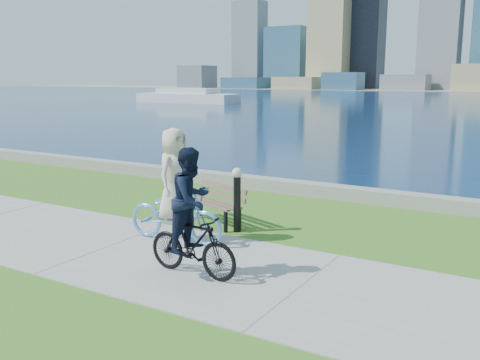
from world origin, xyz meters
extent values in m
plane|color=#326119|center=(0.00, 0.00, 0.00)|extent=(320.00, 320.00, 0.00)
cube|color=gray|center=(0.00, 0.00, 0.01)|extent=(80.00, 3.50, 0.02)
cube|color=gray|center=(0.00, 6.20, 0.17)|extent=(90.00, 0.50, 0.35)
cube|color=slate|center=(-86.37, 119.30, 3.15)|extent=(8.50, 7.88, 6.31)
cube|color=navy|center=(-71.04, 121.34, 1.51)|extent=(11.26, 10.00, 3.02)
cube|color=#92855A|center=(-55.25, 119.67, 1.60)|extent=(11.17, 8.06, 3.19)
cube|color=navy|center=(-42.95, 119.26, 2.14)|extent=(8.83, 6.62, 4.28)
cube|color=slate|center=(-28.62, 122.11, 1.87)|extent=(10.39, 6.69, 3.74)
cube|color=#92855A|center=(-13.18, 119.72, 2.97)|extent=(9.17, 6.26, 5.95)
cube|color=slate|center=(-75.31, 129.91, 12.14)|extent=(8.45, 6.14, 24.29)
cube|color=navy|center=(-62.62, 129.48, 8.26)|extent=(10.95, 9.24, 16.52)
cube|color=#92855A|center=(-49.80, 127.64, 22.51)|extent=(9.71, 8.96, 45.03)
cube|color=silver|center=(-37.08, 47.44, 0.58)|extent=(13.43, 3.84, 1.15)
cube|color=silver|center=(-37.08, 47.44, 1.49)|extent=(7.67, 2.88, 0.67)
cube|color=black|center=(-3.96, 2.47, 0.23)|extent=(0.08, 0.08, 0.46)
cube|color=black|center=(-2.60, 1.97, 0.23)|extent=(0.08, 0.08, 0.46)
cube|color=black|center=(-3.83, 2.82, 0.23)|extent=(0.08, 0.08, 0.46)
cube|color=black|center=(-2.47, 2.32, 0.23)|extent=(0.08, 0.08, 0.46)
cube|color=brown|center=(-3.28, 2.22, 0.49)|extent=(1.59, 0.67, 0.04)
cube|color=brown|center=(-3.22, 2.37, 0.49)|extent=(1.59, 0.67, 0.04)
cube|color=brown|center=(-3.16, 2.53, 0.49)|extent=(1.59, 0.67, 0.04)
cube|color=brown|center=(-3.12, 2.64, 0.62)|extent=(1.57, 0.63, 0.12)
cube|color=brown|center=(-3.11, 2.67, 0.79)|extent=(1.57, 0.63, 0.12)
cylinder|color=black|center=(-2.42, 2.14, 0.61)|extent=(0.15, 0.15, 1.22)
sphere|color=silver|center=(-2.42, 2.14, 1.26)|extent=(0.22, 0.22, 0.22)
imported|color=#5FA7E7|center=(-3.09, 0.89, 0.57)|extent=(0.89, 2.14, 1.09)
imported|color=silver|center=(-3.09, 0.89, 1.36)|extent=(0.65, 0.94, 1.82)
imported|color=black|center=(-1.72, -0.44, 0.53)|extent=(0.55, 1.72, 1.03)
imported|color=black|center=(-1.72, -0.44, 1.29)|extent=(0.65, 0.83, 1.68)
camera|label=1|loc=(3.21, -7.19, 3.22)|focal=40.00mm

